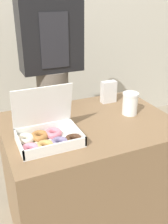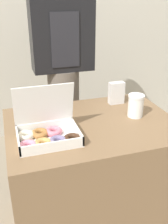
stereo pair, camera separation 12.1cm
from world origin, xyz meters
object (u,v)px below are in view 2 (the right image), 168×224
donut_box (46,133)px  person_customer (63,67)px  napkin_holder (116,93)px  coffee_cup (136,106)px

donut_box → person_customer: (0.24, 0.69, 0.12)m
napkin_holder → person_customer: 0.46m
coffee_cup → person_customer: (-0.27, 0.58, 0.09)m
coffee_cup → person_customer: person_customer is taller
coffee_cup → donut_box: bearing=-167.9°
donut_box → person_customer: bearing=70.4°
donut_box → napkin_holder: 0.58m
person_customer → coffee_cup: bearing=-64.6°
donut_box → person_customer: size_ratio=0.20×
coffee_cup → person_customer: bearing=115.4°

